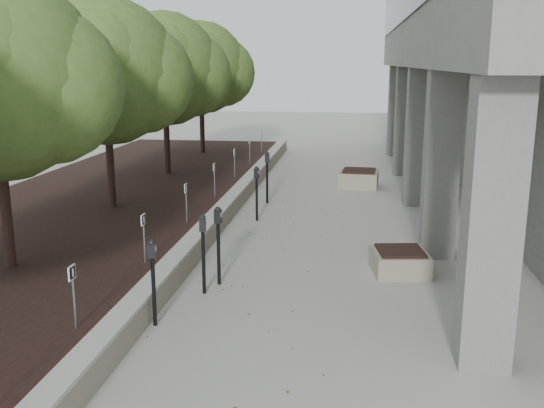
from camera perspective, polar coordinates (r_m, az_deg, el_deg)
The scene contains 21 objects.
ground at distance 8.48m, azimuth -3.96°, elevation -16.21°, with size 90.00×90.00×0.00m, color #A5A098.
retaining_wall at distance 17.03m, azimuth -3.99°, elevation -0.17°, with size 0.39×26.00×0.50m, color gray, non-canonical shape.
planting_bed at distance 18.13m, azimuth -15.44°, elevation 0.03°, with size 7.00×26.00×0.40m, color black.
crabapple_tree_3 at distance 16.53m, azimuth -15.15°, elevation 9.08°, with size 4.60×4.00×5.44m, color #3C5B23, non-canonical shape.
crabapple_tree_4 at distance 21.23m, azimuth -9.93°, elevation 10.12°, with size 4.60×4.00×5.44m, color #3C5B23, non-canonical shape.
crabapple_tree_5 at distance 26.04m, azimuth -6.61°, elevation 10.74°, with size 4.60×4.00×5.44m, color #3C5B23, non-canonical shape.
parking_sign_2 at distance 9.25m, azimuth -17.98°, elevation -8.26°, with size 0.04×0.22×0.96m, color black, non-canonical shape.
parking_sign_3 at distance 11.88m, azimuth -11.83°, elevation -3.17°, with size 0.04×0.22×0.96m, color black, non-canonical shape.
parking_sign_4 at distance 14.64m, azimuth -7.99°, elevation 0.06°, with size 0.04×0.22×0.96m, color black, non-canonical shape.
parking_sign_5 at distance 17.49m, azimuth -5.38°, elevation 2.26°, with size 0.04×0.22×0.96m, color black, non-canonical shape.
parking_sign_6 at distance 20.38m, azimuth -3.50°, elevation 3.83°, with size 0.04×0.22×0.96m, color black, non-canonical shape.
parking_sign_7 at distance 23.30m, azimuth -2.09°, elevation 5.01°, with size 0.04×0.22×0.96m, color black, non-canonical shape.
parking_sign_8 at distance 26.23m, azimuth -0.99°, elevation 5.92°, with size 0.04×0.22×0.96m, color black, non-canonical shape.
parking_meter_1 at distance 9.98m, azimuth -10.98°, elevation -7.23°, with size 0.14×0.10×1.44m, color black, non-canonical shape.
parking_meter_2 at distance 11.19m, azimuth -6.41°, elevation -4.67°, with size 0.15×0.11×1.50m, color black, non-canonical shape.
parking_meter_3 at distance 11.61m, azimuth -5.01°, elevation -3.90°, with size 0.15×0.11×1.53m, color black, non-canonical shape.
parking_meter_4 at distance 16.24m, azimuth -1.43°, elevation 0.96°, with size 0.15×0.10×1.47m, color black, non-canonical shape.
parking_meter_5 at distance 18.28m, azimuth -0.45°, elevation 2.48°, with size 0.15×0.11×1.57m, color black, non-canonical shape.
planter_front at distance 12.58m, azimuth 11.82°, elevation -5.24°, with size 1.06×1.06×0.50m, color gray, non-canonical shape.
planter_back at distance 21.01m, azimuth 8.08°, elevation 2.40°, with size 1.27×1.27×0.59m, color gray, non-canonical shape.
berry_scatter at distance 13.02m, azimuth -0.01°, elevation -5.43°, with size 3.30×14.10×0.02m, color maroon, non-canonical shape.
Camera 1 is at (1.53, -7.24, 4.14)m, focal length 40.43 mm.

